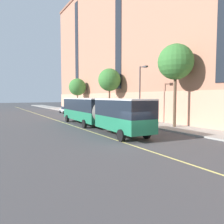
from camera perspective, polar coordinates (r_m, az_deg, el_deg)
name	(u,v)px	position (r m, az deg, el deg)	size (l,w,h in m)	color
ground_plane	(135,144)	(17.33, 6.04, -8.23)	(260.00, 260.00, 0.00)	#424244
sidewalk	(185,129)	(25.58, 18.52, -4.27)	(4.56, 160.00, 0.15)	#9E9B93
city_bus	(97,111)	(25.46, -4.05, 0.32)	(3.65, 19.15, 3.48)	#1E704C
parked_car_white_0	(87,113)	(39.29, -6.63, -0.22)	(1.93, 4.71, 1.56)	silver
parked_car_black_1	(112,117)	(31.06, 0.03, -1.31)	(2.05, 4.63, 1.56)	black
parked_car_silver_4	(66,110)	(49.43, -11.99, 0.58)	(2.03, 4.27, 1.56)	#B7B7BC
street_tree_mid_block	(176,62)	(26.71, 16.28, 12.37)	(4.08, 4.08, 9.56)	brown
street_tree_far_uptown	(109,80)	(38.80, -0.68, 8.37)	(3.97, 3.97, 8.48)	brown
street_tree_far_downtown	(77,87)	(52.69, -9.03, 6.44)	(4.05, 4.05, 7.83)	brown
street_lamp	(141,89)	(28.42, 7.56, 5.94)	(0.36, 1.48, 7.40)	#2D2D30
lane_centerline	(110,138)	(19.52, -0.49, -6.81)	(0.16, 140.00, 0.01)	#E0D66B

